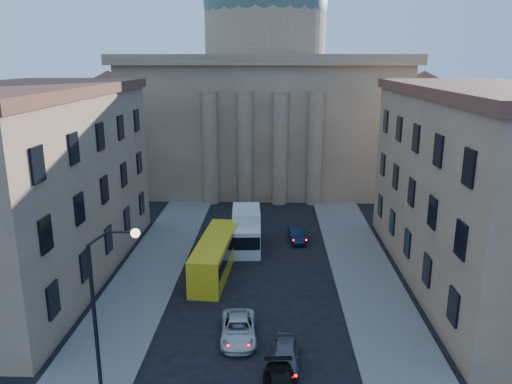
{
  "coord_description": "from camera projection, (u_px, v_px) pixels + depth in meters",
  "views": [
    {
      "loc": [
        1.2,
        -13.79,
        16.47
      ],
      "look_at": [
        0.18,
        15.9,
        8.53
      ],
      "focal_mm": 35.0,
      "sensor_mm": 36.0,
      "label": 1
    }
  ],
  "objects": [
    {
      "name": "sidewalk_right",
      "position": [
        376.0,
        303.0,
        34.68
      ],
      "size": [
        5.0,
        60.0,
        0.15
      ],
      "primitive_type": "cube",
      "color": "#63615A",
      "rests_on": "ground"
    },
    {
      "name": "building_left",
      "position": [
        31.0,
        183.0,
        37.49
      ],
      "size": [
        11.6,
        26.6,
        14.7
      ],
      "color": "tan",
      "rests_on": "ground"
    },
    {
      "name": "car_left_mid",
      "position": [
        238.0,
        329.0,
        30.22
      ],
      "size": [
        2.4,
        4.68,
        1.27
      ],
      "primitive_type": "imported",
      "rotation": [
        0.0,
        0.0,
        0.07
      ],
      "color": "silver",
      "rests_on": "ground"
    },
    {
      "name": "sidewalk_left",
      "position": [
        135.0,
        299.0,
        35.25
      ],
      "size": [
        5.0,
        60.0,
        0.15
      ],
      "primitive_type": "cube",
      "color": "#63615A",
      "rests_on": "ground"
    },
    {
      "name": "street_lamp",
      "position": [
        104.0,
        297.0,
        24.2
      ],
      "size": [
        2.62,
        0.44,
        8.83
      ],
      "color": "black",
      "rests_on": "ground"
    },
    {
      "name": "church",
      "position": [
        265.0,
        94.0,
        68.1
      ],
      "size": [
        68.02,
        28.76,
        36.6
      ],
      "color": "brown",
      "rests_on": "ground"
    },
    {
      "name": "car_right_distant",
      "position": [
        297.0,
        234.0,
        46.54
      ],
      "size": [
        1.64,
        3.91,
        1.25
      ],
      "primitive_type": "imported",
      "rotation": [
        0.0,
        0.0,
        0.08
      ],
      "color": "black",
      "rests_on": "ground"
    },
    {
      "name": "car_right_far",
      "position": [
        285.0,
        354.0,
        27.6
      ],
      "size": [
        1.71,
        3.86,
        1.29
      ],
      "primitive_type": "imported",
      "rotation": [
        0.0,
        0.0,
        -0.05
      ],
      "color": "#55555B",
      "rests_on": "ground"
    },
    {
      "name": "box_truck",
      "position": [
        246.0,
        231.0,
        44.62
      ],
      "size": [
        2.77,
        6.3,
        3.39
      ],
      "rotation": [
        0.0,
        0.0,
        0.06
      ],
      "color": "silver",
      "rests_on": "ground"
    },
    {
      "name": "building_right",
      "position": [
        489.0,
        187.0,
        36.37
      ],
      "size": [
        11.6,
        26.6,
        14.7
      ],
      "color": "tan",
      "rests_on": "ground"
    },
    {
      "name": "city_bus",
      "position": [
        215.0,
        254.0,
        39.45
      ],
      "size": [
        2.98,
        10.1,
        2.81
      ],
      "rotation": [
        0.0,
        0.0,
        -0.07
      ],
      "color": "gold",
      "rests_on": "ground"
    }
  ]
}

